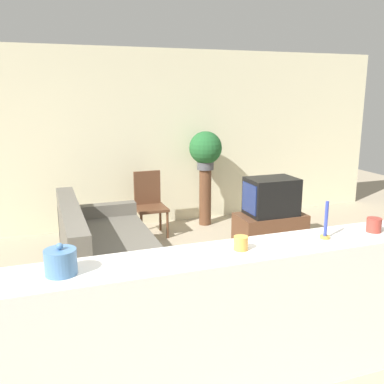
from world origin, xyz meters
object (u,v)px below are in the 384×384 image
object	(u,v)px
wooden_chair	(149,201)
decorative_bowl	(61,262)
potted_plant	(206,149)
television	(271,196)
couch	(106,254)

from	to	relation	value
wooden_chair	decorative_bowl	bearing A→B (deg)	-111.76
decorative_bowl	potted_plant	bearing A→B (deg)	57.44
television	couch	bearing A→B (deg)	-173.26
television	potted_plant	world-z (taller)	potted_plant
potted_plant	television	bearing A→B (deg)	-71.88
couch	wooden_chair	xyz separation A→B (m)	(0.85, 1.39, 0.20)
couch	decorative_bowl	bearing A→B (deg)	-104.40
wooden_chair	decorative_bowl	distance (m)	3.82
couch	wooden_chair	world-z (taller)	wooden_chair
couch	potted_plant	size ratio (longest dim) A/B	3.42
television	decorative_bowl	size ratio (longest dim) A/B	3.45
potted_plant	wooden_chair	bearing A→B (deg)	-170.09
couch	television	distance (m)	2.27
television	decorative_bowl	distance (m)	3.66
television	wooden_chair	size ratio (longest dim) A/B	0.70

